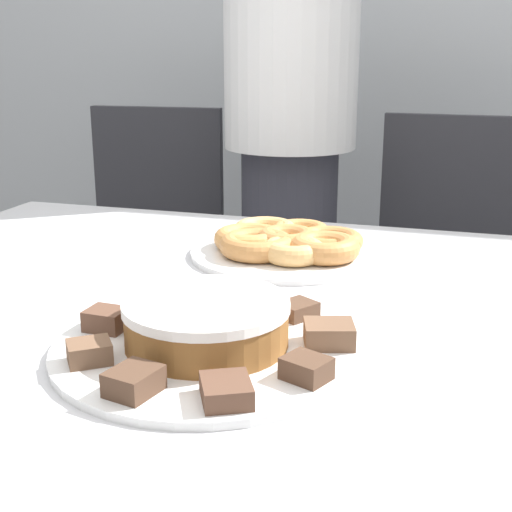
{
  "coord_description": "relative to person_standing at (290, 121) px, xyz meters",
  "views": [
    {
      "loc": [
        0.29,
        -0.91,
        1.08
      ],
      "look_at": [
        -0.0,
        0.04,
        0.78
      ],
      "focal_mm": 50.0,
      "sensor_mm": 36.0,
      "label": 1
    }
  ],
  "objects": [
    {
      "name": "person_standing",
      "position": [
        0.0,
        0.0,
        0.0
      ],
      "size": [
        0.34,
        0.34,
        1.68
      ],
      "color": "#383842",
      "rests_on": "ground_plane"
    },
    {
      "name": "donut_3",
      "position": [
        0.23,
        -0.67,
        -0.14
      ],
      "size": [
        0.12,
        0.12,
        0.04
      ],
      "color": "#C68447",
      "rests_on": "plate_donuts"
    },
    {
      "name": "lamington_2",
      "position": [
        0.16,
        -0.92,
        -0.15
      ],
      "size": [
        0.06,
        0.06,
        0.02
      ],
      "rotation": [
        0.0,
        0.0,
        1.69
      ],
      "color": "#513828",
      "rests_on": "plate_cake"
    },
    {
      "name": "lamington_0",
      "position": [
        0.31,
        -1.02,
        -0.14
      ],
      "size": [
        0.07,
        0.07,
        0.03
      ],
      "rotation": [
        0.0,
        0.0,
        0.3
      ],
      "color": "brown",
      "rests_on": "plate_cake"
    },
    {
      "name": "donut_7",
      "position": [
        0.09,
        -0.65,
        -0.14
      ],
      "size": [
        0.12,
        0.12,
        0.04
      ],
      "color": "#D18E4C",
      "rests_on": "plate_donuts"
    },
    {
      "name": "donut_5",
      "position": [
        0.16,
        -0.56,
        -0.14
      ],
      "size": [
        0.11,
        0.11,
        0.03
      ],
      "color": "#D18E4C",
      "rests_on": "plate_donuts"
    },
    {
      "name": "office_chair_right",
      "position": [
        0.42,
        -0.03,
        -0.46
      ],
      "size": [
        0.45,
        0.45,
        0.91
      ],
      "rotation": [
        0.0,
        0.0,
        -0.02
      ],
      "color": "black",
      "rests_on": "ground_plane"
    },
    {
      "name": "lamington_6",
      "position": [
        0.14,
        -1.2,
        -0.14
      ],
      "size": [
        0.06,
        0.06,
        0.03
      ],
      "rotation": [
        0.0,
        0.0,
        4.49
      ],
      "color": "#513828",
      "rests_on": "plate_cake"
    },
    {
      "name": "frosted_cake",
      "position": [
        0.18,
        -1.07,
        -0.13
      ],
      "size": [
        0.2,
        0.2,
        0.06
      ],
      "color": "brown",
      "rests_on": "plate_cake"
    },
    {
      "name": "lamington_4",
      "position": [
        0.03,
        -1.06,
        -0.14
      ],
      "size": [
        0.05,
        0.04,
        0.03
      ],
      "rotation": [
        0.0,
        0.0,
        3.09
      ],
      "color": "brown",
      "rests_on": "plate_cake"
    },
    {
      "name": "donut_6",
      "position": [
        0.1,
        -0.57,
        -0.14
      ],
      "size": [
        0.12,
        0.12,
        0.03
      ],
      "color": "#E5AD66",
      "rests_on": "plate_donuts"
    },
    {
      "name": "plate_cake",
      "position": [
        0.18,
        -1.07,
        -0.16
      ],
      "size": [
        0.37,
        0.37,
        0.01
      ],
      "color": "white",
      "rests_on": "table"
    },
    {
      "name": "office_chair_left",
      "position": [
        -0.43,
        -0.03,
        -0.46
      ],
      "size": [
        0.47,
        0.47,
        0.91
      ],
      "rotation": [
        0.0,
        0.0,
        0.07
      ],
      "color": "black",
      "rests_on": "ground_plane"
    },
    {
      "name": "donut_4",
      "position": [
        0.23,
        -0.61,
        -0.14
      ],
      "size": [
        0.12,
        0.12,
        0.03
      ],
      "color": "#C68447",
      "rests_on": "plate_donuts"
    },
    {
      "name": "donut_2",
      "position": [
        0.19,
        -0.7,
        -0.14
      ],
      "size": [
        0.11,
        0.11,
        0.04
      ],
      "color": "#E5AD66",
      "rests_on": "plate_donuts"
    },
    {
      "name": "lamington_8",
      "position": [
        0.31,
        -1.12,
        -0.15
      ],
      "size": [
        0.06,
        0.06,
        0.02
      ],
      "rotation": [
        0.0,
        0.0,
        5.88
      ],
      "color": "#513828",
      "rests_on": "plate_cake"
    },
    {
      "name": "lamington_1",
      "position": [
        0.25,
        -0.95,
        -0.15
      ],
      "size": [
        0.06,
        0.06,
        0.02
      ],
      "rotation": [
        0.0,
        0.0,
        1.0
      ],
      "color": "#513828",
      "rests_on": "plate_cake"
    },
    {
      "name": "donut_0",
      "position": [
        0.16,
        -0.64,
        -0.14
      ],
      "size": [
        0.11,
        0.11,
        0.04
      ],
      "color": "#C68447",
      "rests_on": "plate_donuts"
    },
    {
      "name": "lamington_7",
      "position": [
        0.24,
        -1.19,
        -0.15
      ],
      "size": [
        0.07,
        0.07,
        0.02
      ],
      "rotation": [
        0.0,
        0.0,
        5.18
      ],
      "color": "brown",
      "rests_on": "plate_cake"
    },
    {
      "name": "lamington_3",
      "position": [
        0.07,
        -0.97,
        -0.15
      ],
      "size": [
        0.07,
        0.07,
        0.02
      ],
      "rotation": [
        0.0,
        0.0,
        2.39
      ],
      "color": "brown",
      "rests_on": "plate_cake"
    },
    {
      "name": "lamington_5",
      "position": [
        0.06,
        -1.15,
        -0.15
      ],
      "size": [
        0.06,
        0.06,
        0.02
      ],
      "rotation": [
        0.0,
        0.0,
        3.79
      ],
      "color": "brown",
      "rests_on": "plate_cake"
    },
    {
      "name": "plate_donuts",
      "position": [
        0.16,
        -0.64,
        -0.16
      ],
      "size": [
        0.34,
        0.34,
        0.01
      ],
      "color": "white",
      "rests_on": "table"
    },
    {
      "name": "donut_1",
      "position": [
        0.12,
        -0.69,
        -0.14
      ],
      "size": [
        0.13,
        0.13,
        0.04
      ],
      "color": "#C68447",
      "rests_on": "plate_donuts"
    },
    {
      "name": "table",
      "position": [
        0.17,
        -0.89,
        -0.25
      ],
      "size": [
        1.42,
        1.03,
        0.72
      ],
      "color": "silver",
      "rests_on": "ground_plane"
    }
  ]
}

